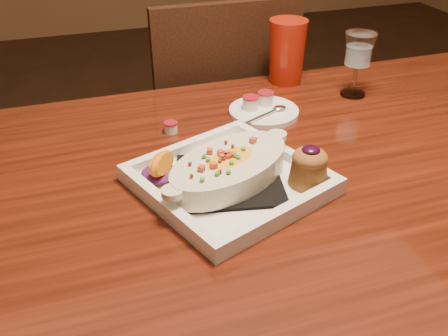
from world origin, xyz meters
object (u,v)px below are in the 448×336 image
object	(u,v)px
table	(312,211)
plate	(235,172)
red_tumbler	(287,52)
saucer	(262,109)
chair_far	(215,132)
goblet	(359,53)

from	to	relation	value
table	plate	bearing A→B (deg)	-177.60
red_tumbler	saucer	bearing A→B (deg)	-128.65
table	chair_far	size ratio (longest dim) A/B	1.61
saucer	red_tumbler	world-z (taller)	red_tumbler
plate	red_tumbler	size ratio (longest dim) A/B	2.32
table	plate	distance (m)	0.20
table	red_tumbler	xyz separation A→B (m)	(0.12, 0.40, 0.17)
plate	saucer	world-z (taller)	plate
plate	red_tumbler	bearing A→B (deg)	35.15
plate	red_tumbler	distance (m)	0.49
goblet	saucer	bearing A→B (deg)	-173.55
table	saucer	distance (m)	0.27
chair_far	plate	bearing A→B (deg)	75.81
table	goblet	bearing A→B (deg)	49.29
goblet	saucer	size ratio (longest dim) A/B	0.97
table	plate	xyz separation A→B (m)	(-0.16, -0.01, 0.13)
table	chair_far	bearing A→B (deg)	90.00
chair_far	saucer	bearing A→B (deg)	88.72
plate	saucer	distance (m)	0.29
chair_far	red_tumbler	bearing A→B (deg)	116.65
table	saucer	bearing A→B (deg)	92.01
plate	goblet	size ratio (longest dim) A/B	2.41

